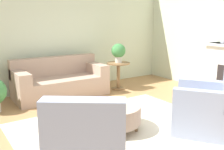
{
  "coord_description": "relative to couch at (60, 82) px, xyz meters",
  "views": [
    {
      "loc": [
        -2.19,
        -2.97,
        1.67
      ],
      "look_at": [
        0.15,
        0.55,
        0.75
      ],
      "focal_mm": 42.0,
      "sensor_mm": 36.0,
      "label": 1
    }
  ],
  "objects": [
    {
      "name": "armchair_right",
      "position": [
        1.08,
        -2.99,
        0.06
      ],
      "size": [
        1.13,
        1.15,
        0.95
      ],
      "color": "#8E99B2",
      "rests_on": "rug"
    },
    {
      "name": "ottoman_table",
      "position": [
        -0.05,
        -2.12,
        -0.05
      ],
      "size": [
        0.88,
        0.88,
        0.38
      ],
      "color": "tan",
      "rests_on": "rug"
    },
    {
      "name": "armchair_left",
      "position": [
        -0.94,
        -2.99,
        0.06
      ],
      "size": [
        1.13,
        1.15,
        0.95
      ],
      "color": "#8E99B2",
      "rests_on": "rug"
    },
    {
      "name": "side_table",
      "position": [
        1.37,
        -0.25,
        0.13
      ],
      "size": [
        0.54,
        0.54,
        0.65
      ],
      "color": "olive",
      "rests_on": "ground_plane"
    },
    {
      "name": "rug",
      "position": [
        0.07,
        -2.26,
        -0.3
      ],
      "size": [
        3.06,
        2.55,
        0.01
      ],
      "color": "beige",
      "rests_on": "ground_plane"
    },
    {
      "name": "ground_plane",
      "position": [
        0.07,
        -2.26,
        -0.31
      ],
      "size": [
        16.0,
        16.0,
        0.0
      ],
      "primitive_type": "plane",
      "color": "#AD7F51"
    },
    {
      "name": "wall_back",
      "position": [
        0.07,
        0.62,
        1.09
      ],
      "size": [
        9.63,
        0.12,
        2.8
      ],
      "color": "beige",
      "rests_on": "ground_plane"
    },
    {
      "name": "couch",
      "position": [
        0.0,
        0.0,
        0.0
      ],
      "size": [
        1.95,
        0.87,
        0.83
      ],
      "color": "tan",
      "rests_on": "ground_plane"
    },
    {
      "name": "potted_plant_on_side_table",
      "position": [
        1.37,
        -0.25,
        0.6
      ],
      "size": [
        0.33,
        0.33,
        0.45
      ],
      "color": "beige",
      "rests_on": "side_table"
    }
  ]
}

